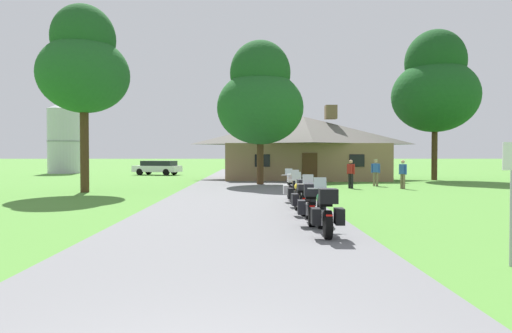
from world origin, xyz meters
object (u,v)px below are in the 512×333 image
(bystander_blue_shirt_beside_signpost, at_px, (376,171))
(tree_right_of_lodge, at_px, (435,86))
(motorcycle_yellow_third_in_row, at_px, (301,197))
(bystander_blue_shirt_by_tree, at_px, (403,173))
(bystander_red_shirt_near_lodge, at_px, (351,172))
(metal_silo_distant, at_px, (64,137))
(metal_signpost_roadside, at_px, (512,188))
(parked_white_suv_far_left, at_px, (158,167))
(motorcycle_orange_fourth_in_row, at_px, (297,191))
(motorcycle_green_nearest_to_camera, at_px, (325,212))
(tree_by_lodge_front, at_px, (260,98))
(motorcycle_black_farthest_in_row, at_px, (291,188))
(motorcycle_red_second_in_row, at_px, (310,204))
(tree_left_near, at_px, (84,64))

(bystander_blue_shirt_beside_signpost, relative_size, tree_right_of_lodge, 0.14)
(motorcycle_yellow_third_in_row, xyz_separation_m, bystander_blue_shirt_beside_signpost, (6.29, 13.68, 0.34))
(motorcycle_yellow_third_in_row, distance_m, bystander_blue_shirt_by_tree, 13.44)
(bystander_red_shirt_near_lodge, bearing_deg, metal_silo_distant, -171.17)
(metal_signpost_roadside, distance_m, parked_white_suv_far_left, 38.88)
(motorcycle_orange_fourth_in_row, relative_size, bystander_red_shirt_near_lodge, 1.25)
(motorcycle_green_nearest_to_camera, xyz_separation_m, motorcycle_yellow_third_in_row, (-0.11, 3.80, 0.00))
(bystander_red_shirt_near_lodge, height_order, metal_signpost_roadside, metal_signpost_roadside)
(motorcycle_green_nearest_to_camera, distance_m, bystander_blue_shirt_by_tree, 16.73)
(bystander_blue_shirt_beside_signpost, distance_m, tree_by_lodge_front, 8.66)
(metal_signpost_roadside, bearing_deg, bystander_blue_shirt_by_tree, 76.35)
(motorcycle_orange_fourth_in_row, distance_m, motorcycle_black_farthest_in_row, 1.67)
(motorcycle_red_second_in_row, bearing_deg, parked_white_suv_far_left, 112.31)
(tree_left_near, bearing_deg, bystander_red_shirt_near_lodge, 9.80)
(motorcycle_orange_fourth_in_row, distance_m, bystander_blue_shirt_by_tree, 11.48)
(tree_left_near, relative_size, metal_silo_distant, 1.25)
(bystander_red_shirt_near_lodge, height_order, tree_by_lodge_front, tree_by_lodge_front)
(motorcycle_green_nearest_to_camera, bearing_deg, bystander_blue_shirt_by_tree, 67.50)
(motorcycle_yellow_third_in_row, bearing_deg, metal_silo_distant, 119.71)
(motorcycle_red_second_in_row, bearing_deg, bystander_blue_shirt_by_tree, 65.65)
(motorcycle_red_second_in_row, bearing_deg, tree_by_lodge_front, 97.08)
(metal_silo_distant, bearing_deg, tree_by_lodge_front, -43.72)
(motorcycle_green_nearest_to_camera, bearing_deg, motorcycle_black_farthest_in_row, 92.87)
(bystander_blue_shirt_beside_signpost, distance_m, tree_left_near, 18.01)
(metal_signpost_roadside, xyz_separation_m, metal_silo_distant, (-24.52, 41.02, 2.53))
(metal_signpost_roadside, bearing_deg, motorcycle_orange_fourth_in_row, 107.17)
(motorcycle_yellow_third_in_row, height_order, bystander_blue_shirt_beside_signpost, bystander_blue_shirt_beside_signpost)
(bystander_red_shirt_near_lodge, distance_m, tree_right_of_lodge, 13.76)
(motorcycle_orange_fourth_in_row, distance_m, tree_left_near, 13.82)
(motorcycle_yellow_third_in_row, distance_m, tree_left_near, 15.03)
(tree_by_lodge_front, bearing_deg, bystander_blue_shirt_beside_signpost, -7.71)
(metal_silo_distant, bearing_deg, bystander_red_shirt_near_lodge, -41.24)
(metal_signpost_roadside, bearing_deg, motorcycle_red_second_in_row, 122.32)
(motorcycle_red_second_in_row, bearing_deg, motorcycle_yellow_third_in_row, 94.14)
(metal_signpost_roadside, height_order, metal_silo_distant, metal_silo_distant)
(tree_by_lodge_front, height_order, tree_left_near, tree_left_near)
(motorcycle_green_nearest_to_camera, xyz_separation_m, tree_right_of_lodge, (12.72, 24.22, 6.72))
(bystander_blue_shirt_beside_signpost, height_order, metal_signpost_roadside, metal_signpost_roadside)
(metal_signpost_roadside, xyz_separation_m, parked_white_suv_far_left, (-13.50, 36.45, -0.57))
(motorcycle_green_nearest_to_camera, relative_size, bystander_blue_shirt_beside_signpost, 1.24)
(motorcycle_yellow_third_in_row, distance_m, tree_right_of_lodge, 25.04)
(bystander_red_shirt_near_lodge, bearing_deg, motorcycle_black_farthest_in_row, -68.46)
(motorcycle_yellow_third_in_row, xyz_separation_m, bystander_red_shirt_near_lodge, (4.28, 11.74, 0.32))
(motorcycle_black_farthest_in_row, height_order, tree_left_near, tree_left_near)
(bystander_red_shirt_near_lodge, relative_size, metal_silo_distant, 0.21)
(tree_right_of_lodge, bearing_deg, motorcycle_green_nearest_to_camera, -117.70)
(metal_silo_distant, bearing_deg, bystander_blue_shirt_by_tree, -38.73)
(motorcycle_orange_fourth_in_row, bearing_deg, metal_silo_distant, 125.58)
(motorcycle_orange_fourth_in_row, relative_size, motorcycle_black_farthest_in_row, 1.00)
(motorcycle_yellow_third_in_row, xyz_separation_m, tree_by_lodge_front, (-0.93, 14.66, 5.04))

